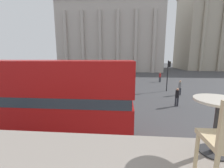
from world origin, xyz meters
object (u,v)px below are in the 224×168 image
at_px(pedestrian_grey, 180,87).
at_px(pedestrian_white, 99,90).
at_px(plaza_building_left, 111,39).
at_px(traffic_light_near, 97,79).
at_px(car_maroon, 106,88).
at_px(pedestrian_red, 160,76).
at_px(pedestrian_black, 177,96).
at_px(double_decker_bus, 32,97).
at_px(cafe_dining_table, 218,114).
at_px(car_silver, 111,77).
at_px(traffic_light_mid, 168,71).

distance_m(pedestrian_grey, pedestrian_white, 9.17).
xyz_separation_m(plaza_building_left, traffic_light_near, (1.88, -36.34, -7.46)).
height_order(car_maroon, pedestrian_red, pedestrian_red).
distance_m(plaza_building_left, pedestrian_red, 26.75).
bearing_deg(pedestrian_black, pedestrian_red, -119.66).
xyz_separation_m(double_decker_bus, cafe_dining_table, (5.82, -5.08, 1.29)).
bearing_deg(traffic_light_near, car_silver, 90.03).
xyz_separation_m(double_decker_bus, pedestrian_black, (9.28, 6.14, -1.38)).
distance_m(pedestrian_red, pedestrian_black, 13.07).
height_order(car_silver, pedestrian_white, pedestrian_white).
xyz_separation_m(plaza_building_left, pedestrian_red, (10.42, -22.97, -8.91)).
height_order(plaza_building_left, pedestrian_red, plaza_building_left).
bearing_deg(pedestrian_red, traffic_light_mid, -103.72).
relative_size(traffic_light_mid, car_maroon, 0.92).
xyz_separation_m(traffic_light_near, car_maroon, (0.27, 4.60, -1.74)).
distance_m(pedestrian_red, pedestrian_white, 14.40).
bearing_deg(pedestrian_white, pedestrian_red, 128.76).
height_order(double_decker_bus, car_silver, double_decker_bus).
bearing_deg(pedestrian_black, cafe_dining_table, 49.80).
bearing_deg(cafe_dining_table, double_decker_bus, 138.92).
relative_size(traffic_light_near, pedestrian_black, 2.27).
bearing_deg(traffic_light_near, plaza_building_left, 92.97).
height_order(traffic_light_near, pedestrian_black, traffic_light_near).
relative_size(pedestrian_red, pedestrian_white, 1.01).
bearing_deg(pedestrian_red, plaza_building_left, 106.20).
bearing_deg(plaza_building_left, cafe_dining_table, -83.39).
height_order(double_decker_bus, pedestrian_grey, double_decker_bus).
bearing_deg(cafe_dining_table, traffic_light_near, 108.29).
bearing_deg(pedestrian_red, cafe_dining_table, -109.78).
bearing_deg(pedestrian_red, pedestrian_white, -135.10).
height_order(traffic_light_mid, car_maroon, traffic_light_mid).
bearing_deg(pedestrian_red, pedestrian_black, -104.79).
xyz_separation_m(plaza_building_left, traffic_light_mid, (9.74, -29.95, -7.38)).
relative_size(pedestrian_red, pedestrian_grey, 1.02).
xyz_separation_m(cafe_dining_table, pedestrian_red, (4.96, 24.19, -2.62)).
bearing_deg(pedestrian_red, pedestrian_grey, -97.21).
relative_size(traffic_light_mid, car_silver, 0.92).
distance_m(cafe_dining_table, pedestrian_white, 13.46).
distance_m(traffic_light_near, car_maroon, 4.92).
height_order(traffic_light_mid, pedestrian_red, traffic_light_mid).
bearing_deg(pedestrian_black, traffic_light_mid, -120.91).
bearing_deg(double_decker_bus, traffic_light_near, 64.14).
bearing_deg(cafe_dining_table, pedestrian_grey, 71.47).
xyz_separation_m(car_silver, pedestrian_white, (-0.11, -12.18, 0.28)).
xyz_separation_m(car_maroon, pedestrian_white, (-0.38, -2.74, 0.28)).
height_order(car_silver, pedestrian_black, pedestrian_black).
relative_size(double_decker_bus, plaza_building_left, 0.33).
height_order(cafe_dining_table, pedestrian_white, cafe_dining_table).
distance_m(double_decker_bus, plaza_building_left, 42.76).
xyz_separation_m(plaza_building_left, pedestrian_grey, (10.57, -31.91, -8.93)).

